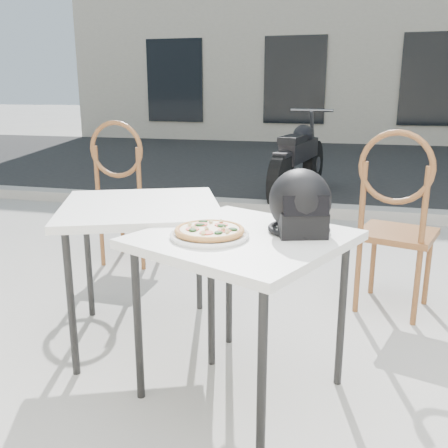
% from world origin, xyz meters
% --- Properties ---
extents(ground, '(80.00, 80.00, 0.00)m').
position_xyz_m(ground, '(0.00, 0.00, 0.00)').
color(ground, '#9C9A94').
rests_on(ground, ground).
extents(street_asphalt, '(30.00, 8.00, 0.00)m').
position_xyz_m(street_asphalt, '(0.00, 7.00, 0.00)').
color(street_asphalt, black).
rests_on(street_asphalt, ground).
extents(curb, '(30.00, 0.25, 0.12)m').
position_xyz_m(curb, '(0.00, 3.00, 0.06)').
color(curb, gray).
rests_on(curb, ground).
extents(building_across, '(16.00, 6.06, 7.00)m').
position_xyz_m(building_across, '(-0.00, 13.99, 3.50)').
color(building_across, beige).
rests_on(building_across, ground).
extents(cafe_table_main, '(1.05, 1.05, 0.76)m').
position_xyz_m(cafe_table_main, '(-0.49, -0.49, 0.69)').
color(cafe_table_main, white).
rests_on(cafe_table_main, ground).
extents(plate, '(0.40, 0.40, 0.02)m').
position_xyz_m(plate, '(-0.62, -0.57, 0.77)').
color(plate, white).
rests_on(plate, cafe_table_main).
extents(pizza, '(0.39, 0.39, 0.04)m').
position_xyz_m(pizza, '(-0.62, -0.57, 0.79)').
color(pizza, '#CC8E4A').
rests_on(pizza, plate).
extents(helmet, '(0.34, 0.35, 0.28)m').
position_xyz_m(helmet, '(-0.26, -0.39, 0.88)').
color(helmet, black).
rests_on(helmet, cafe_table_main).
extents(cafe_chair_main, '(0.55, 0.55, 1.15)m').
position_xyz_m(cafe_chair_main, '(0.21, 0.57, 0.64)').
color(cafe_chair_main, brown).
rests_on(cafe_chair_main, ground).
extents(cafe_table_side, '(1.07, 1.07, 0.78)m').
position_xyz_m(cafe_table_side, '(-1.13, -0.12, 0.71)').
color(cafe_table_side, white).
rests_on(cafe_table_side, ground).
extents(cafe_chair_side, '(0.45, 0.45, 1.14)m').
position_xyz_m(cafe_chair_side, '(-1.77, 1.00, 0.64)').
color(cafe_chair_side, brown).
rests_on(cafe_chair_side, ground).
extents(motorcycle, '(0.61, 2.23, 1.11)m').
position_xyz_m(motorcycle, '(-0.74, 3.91, 0.49)').
color(motorcycle, black).
rests_on(motorcycle, street_asphalt).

